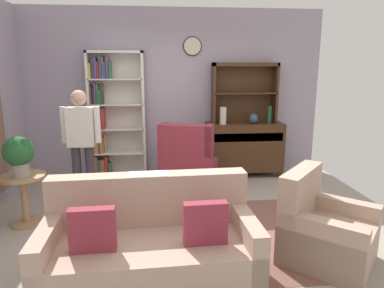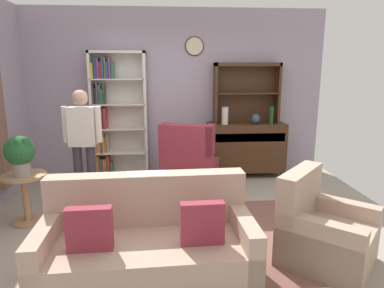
{
  "view_description": "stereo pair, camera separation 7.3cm",
  "coord_description": "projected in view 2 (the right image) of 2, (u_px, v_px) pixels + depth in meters",
  "views": [
    {
      "loc": [
        -0.29,
        -3.79,
        1.85
      ],
      "look_at": [
        0.1,
        0.2,
        0.95
      ],
      "focal_mm": 32.21,
      "sensor_mm": 36.0,
      "label": 1
    },
    {
      "loc": [
        -0.22,
        -3.8,
        1.85
      ],
      "look_at": [
        0.1,
        0.2,
        0.95
      ],
      "focal_mm": 32.21,
      "sensor_mm": 36.0,
      "label": 2
    }
  ],
  "objects": [
    {
      "name": "wingback_chair",
      "position": [
        190.0,
        166.0,
        5.21
      ],
      "size": [
        0.98,
        0.99,
        1.05
      ],
      "color": "maroon",
      "rests_on": "ground_plane"
    },
    {
      "name": "coffee_table",
      "position": [
        155.0,
        207.0,
        3.77
      ],
      "size": [
        0.8,
        0.5,
        0.42
      ],
      "color": "#422816",
      "rests_on": "ground_plane"
    },
    {
      "name": "sideboard",
      "position": [
        246.0,
        147.0,
        5.9
      ],
      "size": [
        1.3,
        0.45,
        0.92
      ],
      "color": "#422816",
      "rests_on": "ground_plane"
    },
    {
      "name": "ground_plane",
      "position": [
        185.0,
        226.0,
        4.12
      ],
      "size": [
        5.4,
        4.6,
        0.02
      ],
      "primitive_type": "cube",
      "color": "#9E9384"
    },
    {
      "name": "bookshelf",
      "position": [
        114.0,
        117.0,
        5.7
      ],
      "size": [
        0.9,
        0.3,
        2.1
      ],
      "color": "silver",
      "rests_on": "ground_plane"
    },
    {
      "name": "book_stack",
      "position": [
        165.0,
        195.0,
        3.77
      ],
      "size": [
        0.21,
        0.16,
        0.1
      ],
      "color": "#284C8C",
      "rests_on": "coffee_table"
    },
    {
      "name": "potted_plant_large",
      "position": [
        20.0,
        153.0,
        3.95
      ],
      "size": [
        0.34,
        0.34,
        0.47
      ],
      "color": "gray",
      "rests_on": "plant_stand"
    },
    {
      "name": "wall_back",
      "position": [
        178.0,
        94.0,
        5.88
      ],
      "size": [
        5.0,
        0.09,
        2.8
      ],
      "color": "#A399AD",
      "rests_on": "ground_plane"
    },
    {
      "name": "plant_stand",
      "position": [
        25.0,
        193.0,
        4.11
      ],
      "size": [
        0.52,
        0.52,
        0.61
      ],
      "color": "#A87F56",
      "rests_on": "ground_plane"
    },
    {
      "name": "vase_tall",
      "position": [
        225.0,
        116.0,
        5.67
      ],
      "size": [
        0.11,
        0.11,
        0.29
      ],
      "primitive_type": "cylinder",
      "color": "beige",
      "rests_on": "sideboard"
    },
    {
      "name": "person_reading",
      "position": [
        83.0,
        139.0,
        4.6
      ],
      "size": [
        0.52,
        0.22,
        1.56
      ],
      "color": "#38333D",
      "rests_on": "ground_plane"
    },
    {
      "name": "vase_round",
      "position": [
        256.0,
        119.0,
        5.74
      ],
      "size": [
        0.15,
        0.15,
        0.17
      ],
      "primitive_type": "ellipsoid",
      "color": "#33476B",
      "rests_on": "sideboard"
    },
    {
      "name": "bottle_wine",
      "position": [
        271.0,
        115.0,
        5.72
      ],
      "size": [
        0.07,
        0.07,
        0.29
      ],
      "primitive_type": "cylinder",
      "color": "#194223",
      "rests_on": "sideboard"
    },
    {
      "name": "area_rug",
      "position": [
        204.0,
        236.0,
        3.84
      ],
      "size": [
        2.41,
        1.96,
        0.01
      ],
      "primitive_type": "cube",
      "color": "brown",
      "rests_on": "ground_plane"
    },
    {
      "name": "armchair_floral",
      "position": [
        323.0,
        233.0,
        3.3
      ],
      "size": [
        1.08,
        1.08,
        0.88
      ],
      "color": "tan",
      "rests_on": "ground_plane"
    },
    {
      "name": "sideboard_hutch",
      "position": [
        247.0,
        85.0,
        5.78
      ],
      "size": [
        1.1,
        0.26,
        1.0
      ],
      "color": "#422816",
      "rests_on": "sideboard"
    },
    {
      "name": "couch_floral",
      "position": [
        148.0,
        248.0,
        3.0
      ],
      "size": [
        1.83,
        0.92,
        0.9
      ],
      "color": "tan",
      "rests_on": "ground_plane"
    }
  ]
}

